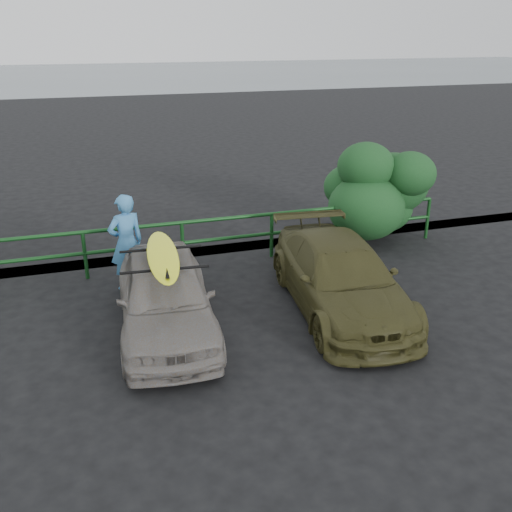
{
  "coord_description": "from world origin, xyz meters",
  "views": [
    {
      "loc": [
        -0.95,
        -6.26,
        4.77
      ],
      "look_at": [
        1.93,
        2.79,
        0.98
      ],
      "focal_mm": 40.0,
      "sensor_mm": 36.0,
      "label": 1
    }
  ],
  "objects_px": {
    "guardrail": "(135,249)",
    "surfboard": "(163,255)",
    "sedan": "(165,297)",
    "olive_vehicle": "(340,277)",
    "man": "(126,243)"
  },
  "relations": [
    {
      "from": "guardrail",
      "to": "surfboard",
      "type": "distance_m",
      "value": 2.85
    },
    {
      "from": "sedan",
      "to": "olive_vehicle",
      "type": "height_order",
      "value": "sedan"
    },
    {
      "from": "sedan",
      "to": "olive_vehicle",
      "type": "distance_m",
      "value": 3.14
    },
    {
      "from": "sedan",
      "to": "man",
      "type": "relative_size",
      "value": 2.0
    },
    {
      "from": "surfboard",
      "to": "man",
      "type": "bearing_deg",
      "value": 106.66
    },
    {
      "from": "olive_vehicle",
      "to": "man",
      "type": "xyz_separation_m",
      "value": [
        -3.55,
        2.07,
        0.33
      ]
    },
    {
      "from": "guardrail",
      "to": "olive_vehicle",
      "type": "relative_size",
      "value": 3.23
    },
    {
      "from": "olive_vehicle",
      "to": "surfboard",
      "type": "bearing_deg",
      "value": -175.84
    },
    {
      "from": "olive_vehicle",
      "to": "surfboard",
      "type": "relative_size",
      "value": 1.82
    },
    {
      "from": "man",
      "to": "surfboard",
      "type": "xyz_separation_m",
      "value": [
        0.41,
        -1.97,
        0.43
      ]
    },
    {
      "from": "man",
      "to": "surfboard",
      "type": "height_order",
      "value": "man"
    },
    {
      "from": "olive_vehicle",
      "to": "man",
      "type": "distance_m",
      "value": 4.12
    },
    {
      "from": "guardrail",
      "to": "sedan",
      "type": "height_order",
      "value": "sedan"
    },
    {
      "from": "guardrail",
      "to": "olive_vehicle",
      "type": "distance_m",
      "value": 4.36
    },
    {
      "from": "sedan",
      "to": "surfboard",
      "type": "bearing_deg",
      "value": 4.83
    }
  ]
}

